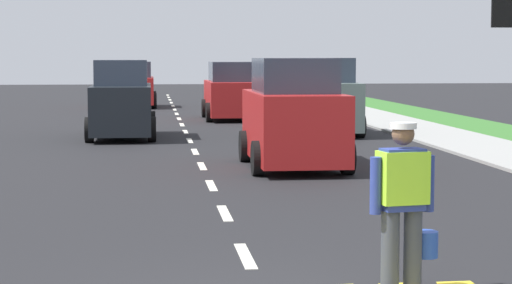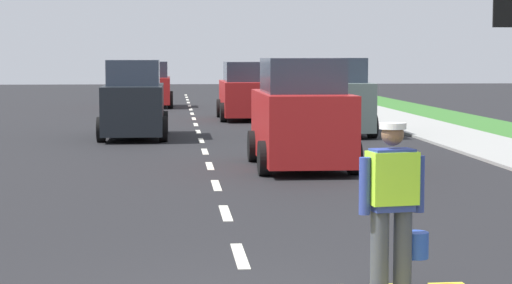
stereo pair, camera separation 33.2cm
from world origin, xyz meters
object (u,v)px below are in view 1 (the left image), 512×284
Objects in this scene: car_parked_far at (321,99)px; road_worker at (404,199)px; car_outgoing_ahead at (293,117)px; car_outgoing_far at (232,93)px; car_oncoming_third at (133,86)px; car_oncoming_second at (122,102)px.

road_worker is at bearing -97.85° from car_parked_far.
road_worker is at bearing -92.77° from car_outgoing_ahead.
car_outgoing_ahead is at bearing 87.23° from road_worker.
car_outgoing_far is 7.19m from car_parked_far.
car_oncoming_third is at bearing 110.14° from car_parked_far.
car_outgoing_ahead is (0.50, 10.41, 0.12)m from road_worker.
car_outgoing_ahead is at bearing -81.22° from car_oncoming_third.
car_parked_far is 0.92× the size of car_oncoming_second.
car_oncoming_third is at bearing 89.74° from car_oncoming_second.
car_oncoming_third is 16.49m from car_parked_far.
road_worker is 0.43× the size of car_oncoming_third.
car_parked_far is (2.04, 8.06, -0.01)m from car_outgoing_ahead.
car_parked_far reaches higher than car_oncoming_third.
car_outgoing_far is (0.04, 14.96, -0.08)m from car_outgoing_ahead.
road_worker is 0.42× the size of car_outgoing_ahead.
car_outgoing_far is at bearing 88.77° from road_worker.
car_oncoming_second is at bearing -175.25° from car_parked_far.
car_oncoming_second is at bearing 116.06° from car_outgoing_ahead.
road_worker is 0.40× the size of car_oncoming_second.
car_oncoming_second is at bearing -116.92° from car_outgoing_far.
car_oncoming_second reaches higher than road_worker.
car_oncoming_second is at bearing 100.10° from road_worker.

